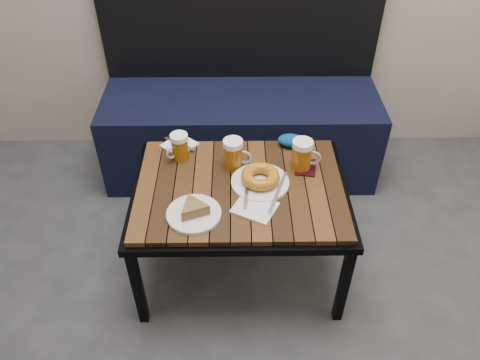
{
  "coord_description": "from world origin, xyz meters",
  "views": [
    {
      "loc": [
        0.15,
        -0.3,
        1.67
      ],
      "look_at": [
        0.17,
        1.05,
        0.5
      ],
      "focal_mm": 35.0,
      "sensor_mm": 36.0,
      "label": 1
    }
  ],
  "objects_px": {
    "beer_mug_centre": "(234,154)",
    "plate_bagel": "(260,179)",
    "knit_pouch": "(292,141)",
    "bench": "(241,124)",
    "passport_burgundy": "(305,167)",
    "beer_mug_left": "(179,147)",
    "plate_pie": "(194,211)",
    "beer_mug_right": "(302,155)",
    "passport_navy": "(189,213)",
    "cafe_table": "(240,194)"
  },
  "relations": [
    {
      "from": "beer_mug_centre",
      "to": "plate_bagel",
      "type": "relative_size",
      "value": 0.43
    },
    {
      "from": "plate_bagel",
      "to": "knit_pouch",
      "type": "xyz_separation_m",
      "value": [
        0.14,
        0.25,
        0.0
      ]
    },
    {
      "from": "knit_pouch",
      "to": "bench",
      "type": "bearing_deg",
      "value": 114.34
    },
    {
      "from": "passport_burgundy",
      "to": "knit_pouch",
      "type": "bearing_deg",
      "value": 115.96
    },
    {
      "from": "knit_pouch",
      "to": "beer_mug_left",
      "type": "bearing_deg",
      "value": -170.38
    },
    {
      "from": "beer_mug_centre",
      "to": "plate_pie",
      "type": "distance_m",
      "value": 0.32
    },
    {
      "from": "plate_bagel",
      "to": "plate_pie",
      "type": "bearing_deg",
      "value": -145.88
    },
    {
      "from": "plate_pie",
      "to": "bench",
      "type": "bearing_deg",
      "value": 78.31
    },
    {
      "from": "plate_pie",
      "to": "knit_pouch",
      "type": "height_order",
      "value": "plate_pie"
    },
    {
      "from": "beer_mug_right",
      "to": "plate_bagel",
      "type": "bearing_deg",
      "value": -143.27
    },
    {
      "from": "plate_pie",
      "to": "beer_mug_right",
      "type": "bearing_deg",
      "value": 32.48
    },
    {
      "from": "bench",
      "to": "plate_bagel",
      "type": "relative_size",
      "value": 4.82
    },
    {
      "from": "bench",
      "to": "passport_navy",
      "type": "distance_m",
      "value": 0.91
    },
    {
      "from": "bench",
      "to": "knit_pouch",
      "type": "bearing_deg",
      "value": -65.66
    },
    {
      "from": "beer_mug_centre",
      "to": "beer_mug_right",
      "type": "height_order",
      "value": "beer_mug_right"
    },
    {
      "from": "plate_pie",
      "to": "knit_pouch",
      "type": "distance_m",
      "value": 0.57
    },
    {
      "from": "passport_burgundy",
      "to": "knit_pouch",
      "type": "relative_size",
      "value": 0.95
    },
    {
      "from": "beer_mug_centre",
      "to": "plate_bagel",
      "type": "distance_m",
      "value": 0.16
    },
    {
      "from": "knit_pouch",
      "to": "beer_mug_centre",
      "type": "bearing_deg",
      "value": -151.3
    },
    {
      "from": "knit_pouch",
      "to": "beer_mug_right",
      "type": "bearing_deg",
      "value": -80.36
    },
    {
      "from": "beer_mug_left",
      "to": "passport_burgundy",
      "type": "relative_size",
      "value": 1.03
    },
    {
      "from": "cafe_table",
      "to": "passport_navy",
      "type": "relative_size",
      "value": 6.3
    },
    {
      "from": "plate_pie",
      "to": "passport_burgundy",
      "type": "xyz_separation_m",
      "value": [
        0.43,
        0.27,
        -0.02
      ]
    },
    {
      "from": "beer_mug_centre",
      "to": "knit_pouch",
      "type": "relative_size",
      "value": 1.07
    },
    {
      "from": "plate_pie",
      "to": "cafe_table",
      "type": "bearing_deg",
      "value": 43.49
    },
    {
      "from": "beer_mug_right",
      "to": "passport_navy",
      "type": "bearing_deg",
      "value": -142.85
    },
    {
      "from": "passport_navy",
      "to": "passport_burgundy",
      "type": "xyz_separation_m",
      "value": [
        0.45,
        0.26,
        -0.0
      ]
    },
    {
      "from": "bench",
      "to": "passport_burgundy",
      "type": "height_order",
      "value": "bench"
    },
    {
      "from": "beer_mug_centre",
      "to": "beer_mug_right",
      "type": "bearing_deg",
      "value": 8.19
    },
    {
      "from": "beer_mug_centre",
      "to": "beer_mug_left",
      "type": "bearing_deg",
      "value": 177.15
    },
    {
      "from": "plate_pie",
      "to": "plate_bagel",
      "type": "distance_m",
      "value": 0.3
    },
    {
      "from": "beer_mug_left",
      "to": "passport_navy",
      "type": "height_order",
      "value": "beer_mug_left"
    },
    {
      "from": "passport_navy",
      "to": "knit_pouch",
      "type": "height_order",
      "value": "knit_pouch"
    },
    {
      "from": "plate_pie",
      "to": "knit_pouch",
      "type": "xyz_separation_m",
      "value": [
        0.39,
        0.41,
        0.0
      ]
    },
    {
      "from": "beer_mug_right",
      "to": "plate_pie",
      "type": "height_order",
      "value": "beer_mug_right"
    },
    {
      "from": "knit_pouch",
      "to": "plate_bagel",
      "type": "bearing_deg",
      "value": -120.32
    },
    {
      "from": "bench",
      "to": "passport_navy",
      "type": "height_order",
      "value": "bench"
    },
    {
      "from": "bench",
      "to": "plate_pie",
      "type": "bearing_deg",
      "value": -101.69
    },
    {
      "from": "knit_pouch",
      "to": "passport_burgundy",
      "type": "bearing_deg",
      "value": -73.73
    },
    {
      "from": "beer_mug_left",
      "to": "plate_pie",
      "type": "height_order",
      "value": "beer_mug_left"
    },
    {
      "from": "beer_mug_left",
      "to": "plate_pie",
      "type": "bearing_deg",
      "value": 61.24
    },
    {
      "from": "passport_burgundy",
      "to": "cafe_table",
      "type": "bearing_deg",
      "value": -148.65
    },
    {
      "from": "plate_bagel",
      "to": "passport_navy",
      "type": "xyz_separation_m",
      "value": [
        -0.27,
        -0.16,
        -0.02
      ]
    },
    {
      "from": "passport_navy",
      "to": "knit_pouch",
      "type": "xyz_separation_m",
      "value": [
        0.41,
        0.41,
        0.02
      ]
    },
    {
      "from": "cafe_table",
      "to": "passport_burgundy",
      "type": "bearing_deg",
      "value": 21.66
    },
    {
      "from": "beer_mug_centre",
      "to": "beer_mug_right",
      "type": "relative_size",
      "value": 0.96
    },
    {
      "from": "plate_pie",
      "to": "passport_navy",
      "type": "height_order",
      "value": "plate_pie"
    },
    {
      "from": "bench",
      "to": "plate_pie",
      "type": "height_order",
      "value": "bench"
    },
    {
      "from": "beer_mug_left",
      "to": "plate_bagel",
      "type": "height_order",
      "value": "beer_mug_left"
    },
    {
      "from": "bench",
      "to": "passport_navy",
      "type": "relative_size",
      "value": 10.5
    }
  ]
}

